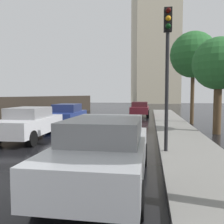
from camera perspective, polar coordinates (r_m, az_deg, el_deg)
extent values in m
cube|color=navy|center=(16.06, -10.35, -1.06)|extent=(1.73, 4.10, 0.65)
cube|color=navy|center=(16.00, -10.39, 0.97)|extent=(1.47, 2.02, 0.49)
cylinder|color=black|center=(14.60, -9.15, -2.82)|extent=(0.24, 0.62, 0.61)
cylinder|color=black|center=(15.09, -14.55, -2.68)|extent=(0.24, 0.62, 0.61)
cylinder|color=black|center=(17.17, -6.63, -1.77)|extent=(0.24, 0.62, 0.61)
cylinder|color=black|center=(17.58, -11.32, -1.69)|extent=(0.24, 0.62, 0.61)
cube|color=maroon|center=(23.13, 6.51, 0.54)|extent=(1.64, 4.10, 0.60)
cube|color=#461C22|center=(23.08, 6.52, 1.82)|extent=(1.43, 1.95, 0.44)
cylinder|color=black|center=(24.54, 4.95, 0.05)|extent=(0.23, 0.67, 0.66)
cylinder|color=black|center=(24.47, 8.39, 0.01)|extent=(0.23, 0.67, 0.66)
cylinder|color=black|center=(21.86, 4.39, -0.44)|extent=(0.23, 0.67, 0.66)
cylinder|color=black|center=(21.78, 8.26, -0.48)|extent=(0.23, 0.67, 0.66)
cube|color=#B2B5BA|center=(5.68, -1.86, -9.98)|extent=(1.84, 4.59, 0.68)
cube|color=gray|center=(5.65, -1.71, -3.96)|extent=(1.62, 2.35, 0.49)
cylinder|color=black|center=(7.38, -6.14, -9.43)|extent=(0.22, 0.65, 0.65)
cylinder|color=black|center=(7.14, 7.24, -9.91)|extent=(0.22, 0.65, 0.65)
cylinder|color=black|center=(4.66, -16.37, -17.78)|extent=(0.22, 0.65, 0.65)
cylinder|color=black|center=(4.27, 5.95, -19.74)|extent=(0.22, 0.65, 0.65)
cube|color=silver|center=(11.67, -18.65, -2.94)|extent=(1.73, 4.18, 0.69)
cube|color=gray|center=(11.57, -18.82, -0.14)|extent=(1.48, 1.93, 0.47)
cylinder|color=black|center=(10.17, -18.22, -5.90)|extent=(0.23, 0.65, 0.64)
cylinder|color=black|center=(12.65, -12.78, -3.86)|extent=(0.23, 0.65, 0.64)
cylinder|color=black|center=(13.26, -18.91, -3.62)|extent=(0.23, 0.65, 0.64)
cylinder|color=black|center=(8.38, 12.64, 4.52)|extent=(0.12, 0.12, 3.97)
cube|color=black|center=(8.73, 12.90, 20.20)|extent=(0.26, 0.26, 0.75)
sphere|color=#360503|center=(8.64, 13.01, 22.11)|extent=(0.17, 0.17, 0.17)
sphere|color=orange|center=(8.57, 12.98, 20.52)|extent=(0.17, 0.17, 0.17)
sphere|color=black|center=(8.50, 12.95, 18.90)|extent=(0.17, 0.17, 0.17)
cylinder|color=#4C3823|center=(18.06, 18.20, 3.24)|extent=(0.25, 0.25, 3.69)
sphere|color=#28662D|center=(18.27, 18.41, 12.55)|extent=(3.18, 3.18, 3.18)
cylinder|color=#4C3823|center=(13.75, 23.33, 0.83)|extent=(0.40, 0.40, 2.70)
sphere|color=#28662D|center=(13.82, 23.60, 10.32)|extent=(2.67, 2.67, 2.67)
cube|color=#B2A88E|center=(61.87, 9.81, 14.58)|extent=(11.94, 13.38, 26.78)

